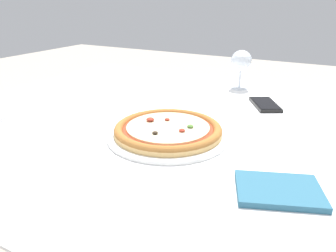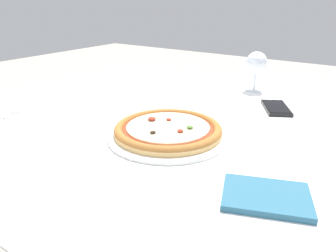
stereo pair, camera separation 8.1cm
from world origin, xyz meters
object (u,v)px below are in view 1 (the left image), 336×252
dining_table (176,143)px  cell_phone (265,104)px  pizza_plate (168,131)px  wine_glass_far_left (241,62)px

dining_table → cell_phone: 0.33m
dining_table → pizza_plate: pizza_plate is taller
wine_glass_far_left → dining_table: bearing=-97.2°
cell_phone → wine_glass_far_left: bearing=128.9°
dining_table → wine_glass_far_left: (0.05, 0.43, 0.17)m
dining_table → pizza_plate: 0.15m
pizza_plate → wine_glass_far_left: size_ratio=2.09×
pizza_plate → cell_phone: size_ratio=1.91×
pizza_plate → cell_phone: bearing=67.1°
pizza_plate → wine_glass_far_left: wine_glass_far_left is taller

